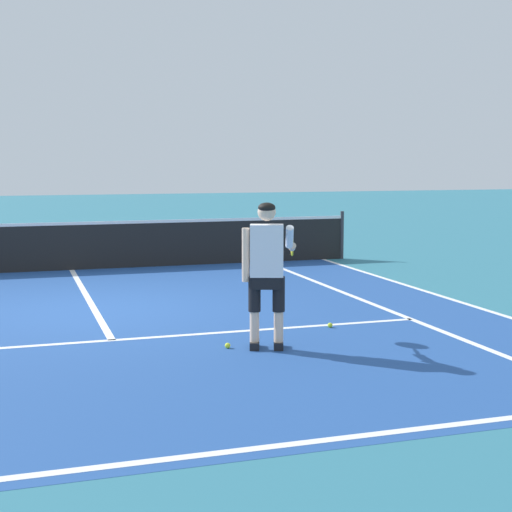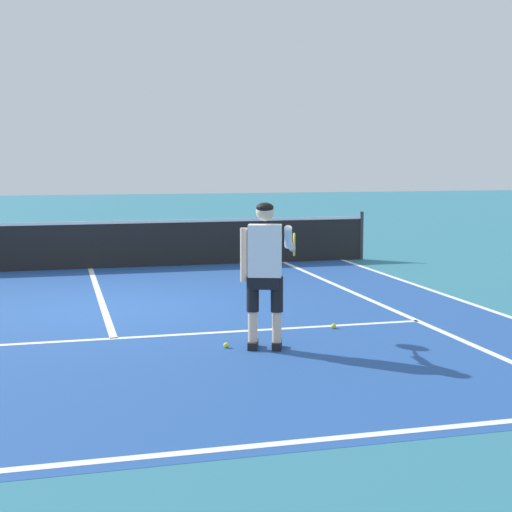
{
  "view_description": "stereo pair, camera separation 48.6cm",
  "coord_description": "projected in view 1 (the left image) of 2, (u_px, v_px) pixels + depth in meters",
  "views": [
    {
      "loc": [
        -1.11,
        -11.25,
        2.18
      ],
      "look_at": [
        1.66,
        -2.63,
        1.05
      ],
      "focal_mm": 53.47,
      "sensor_mm": 36.0,
      "label": 1
    },
    {
      "loc": [
        -0.64,
        -11.39,
        2.18
      ],
      "look_at": [
        1.66,
        -2.63,
        1.05
      ],
      "focal_mm": 53.47,
      "sensor_mm": 36.0,
      "label": 2
    }
  ],
  "objects": [
    {
      "name": "ground_plane",
      "position": [
        94.0,
        310.0,
        11.24
      ],
      "size": [
        80.0,
        80.0,
        0.0
      ],
      "primitive_type": "plane",
      "color": "teal"
    },
    {
      "name": "line_service",
      "position": [
        112.0,
        340.0,
        9.31
      ],
      "size": [
        8.23,
        0.1,
        0.01
      ],
      "primitive_type": "cube",
      "color": "white",
      "rests_on": "ground"
    },
    {
      "name": "line_centre_service",
      "position": [
        87.0,
        296.0,
        12.34
      ],
      "size": [
        0.1,
        6.4,
        0.01
      ],
      "primitive_type": "cube",
      "color": "white",
      "rests_on": "ground"
    },
    {
      "name": "tennis_ball_by_baseline",
      "position": [
        228.0,
        346.0,
        8.92
      ],
      "size": [
        0.07,
        0.07,
        0.07
      ],
      "primitive_type": "sphere",
      "color": "#CCE02D",
      "rests_on": "ground"
    },
    {
      "name": "tennis_net",
      "position": [
        71.0,
        246.0,
        15.3
      ],
      "size": [
        11.96,
        0.08,
        1.07
      ],
      "color": "#333338",
      "rests_on": "ground"
    },
    {
      "name": "court_inner_surface",
      "position": [
        101.0,
        320.0,
        10.49
      ],
      "size": [
        10.98,
        10.71,
        0.0
      ],
      "primitive_type": "cube",
      "color": "#234C93",
      "rests_on": "ground"
    },
    {
      "name": "tennis_player",
      "position": [
        267.0,
        265.0,
        8.79
      ],
      "size": [
        0.91,
        1.02,
        1.71
      ],
      "color": "black",
      "rests_on": "ground"
    },
    {
      "name": "line_baseline",
      "position": [
        179.0,
        458.0,
        5.62
      ],
      "size": [
        10.98,
        0.1,
        0.01
      ],
      "primitive_type": "cube",
      "color": "white",
      "rests_on": "ground"
    },
    {
      "name": "line_doubles_right",
      "position": [
        449.0,
        298.0,
        12.16
      ],
      "size": [
        0.1,
        10.31,
        0.01
      ],
      "primitive_type": "cube",
      "color": "white",
      "rests_on": "ground"
    },
    {
      "name": "line_singles_right",
      "position": [
        371.0,
        303.0,
        11.74
      ],
      "size": [
        0.1,
        10.31,
        0.01
      ],
      "primitive_type": "cube",
      "color": "white",
      "rests_on": "ground"
    },
    {
      "name": "tennis_ball_near_feet",
      "position": [
        330.0,
        325.0,
        10.03
      ],
      "size": [
        0.07,
        0.07,
        0.07
      ],
      "primitive_type": "sphere",
      "color": "#CCE02D",
      "rests_on": "ground"
    }
  ]
}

